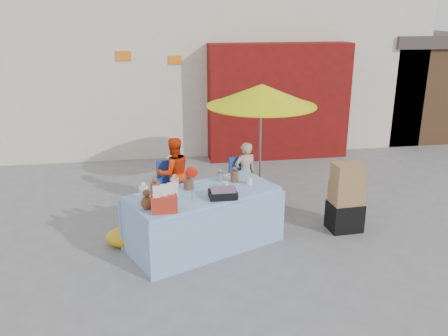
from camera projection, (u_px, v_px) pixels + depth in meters
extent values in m
plane|color=slate|center=(207.00, 247.00, 6.91)|extent=(80.00, 80.00, 0.00)
cube|color=silver|center=(173.00, 50.00, 12.74)|extent=(12.00, 5.00, 4.50)
cube|color=maroon|center=(279.00, 102.00, 10.76)|extent=(3.20, 0.60, 2.60)
cube|color=#4C331E|center=(411.00, 89.00, 13.14)|extent=(2.60, 3.00, 2.40)
cube|color=#3F3833|center=(417.00, 39.00, 12.72)|extent=(2.80, 3.20, 0.30)
cube|color=orange|center=(124.00, 56.00, 10.17)|extent=(0.32, 0.04, 0.20)
cube|color=orange|center=(175.00, 60.00, 10.37)|extent=(0.28, 0.04, 0.18)
cube|color=#96BCF0|center=(204.00, 219.00, 6.84)|extent=(2.32, 1.73, 0.84)
cube|color=#96BCF0|center=(222.00, 233.00, 6.46)|extent=(2.00, 0.92, 0.78)
cube|color=#96BCF0|center=(187.00, 209.00, 7.24)|extent=(2.00, 0.92, 0.78)
cylinder|color=white|center=(144.00, 194.00, 6.37)|extent=(0.16, 0.16, 0.20)
cylinder|color=brown|center=(155.00, 189.00, 6.58)|extent=(0.18, 0.18, 0.18)
cylinder|color=white|center=(175.00, 187.00, 6.55)|extent=(0.15, 0.15, 0.25)
cylinder|color=brown|center=(189.00, 184.00, 6.80)|extent=(0.19, 0.19, 0.16)
cylinder|color=#B2B2B7|center=(220.00, 177.00, 7.11)|extent=(0.13, 0.13, 0.13)
cylinder|color=brown|center=(234.00, 176.00, 7.09)|extent=(0.16, 0.16, 0.17)
cylinder|color=white|center=(225.00, 185.00, 6.82)|extent=(0.12, 0.12, 0.10)
cylinder|color=white|center=(249.00, 181.00, 6.98)|extent=(0.12, 0.12, 0.10)
sphere|color=brown|center=(147.00, 203.00, 6.12)|extent=(0.17, 0.17, 0.17)
ellipsoid|color=red|center=(192.00, 172.00, 6.30)|extent=(0.18, 0.12, 0.17)
cube|color=red|center=(164.00, 204.00, 6.00)|extent=(0.37, 0.28, 0.22)
cube|color=black|center=(223.00, 194.00, 6.49)|extent=(0.46, 0.40, 0.10)
cube|color=navy|center=(175.00, 198.00, 8.11)|extent=(0.58, 0.57, 0.45)
cube|color=navy|center=(170.00, 171.00, 8.16)|extent=(0.47, 0.16, 0.40)
cube|color=navy|center=(247.00, 194.00, 8.30)|extent=(0.58, 0.57, 0.45)
cube|color=navy|center=(241.00, 167.00, 8.36)|extent=(0.47, 0.16, 0.40)
imported|color=red|center=(174.00, 173.00, 8.12)|extent=(0.71, 0.62, 1.25)
imported|color=#C6AC8C|center=(245.00, 173.00, 8.34)|extent=(0.46, 0.36, 1.12)
cylinder|color=gray|center=(260.00, 146.00, 8.38)|extent=(0.04, 0.04, 2.00)
cone|color=#D8DE0B|center=(262.00, 95.00, 8.10)|extent=(1.90, 1.90, 0.38)
cylinder|color=#D8DE0B|center=(261.00, 106.00, 8.15)|extent=(1.90, 1.90, 0.02)
cube|color=black|center=(344.00, 216.00, 7.40)|extent=(0.52, 0.43, 0.45)
cube|color=olive|center=(347.00, 193.00, 7.27)|extent=(0.49, 0.38, 0.34)
cube|color=olive|center=(348.00, 173.00, 7.15)|extent=(0.45, 0.35, 0.30)
ellipsoid|color=gold|center=(126.00, 237.00, 6.93)|extent=(0.66, 0.56, 0.27)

